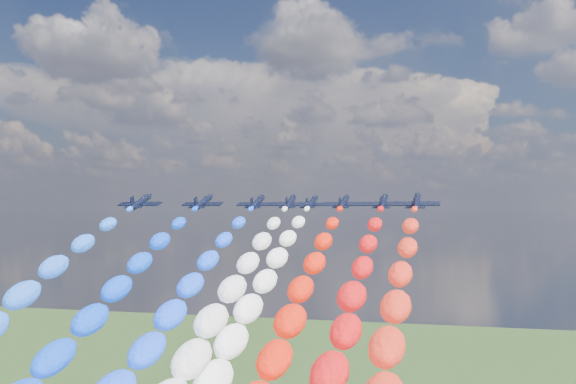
% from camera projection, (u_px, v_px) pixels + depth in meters
% --- Properties ---
extents(jet_0, '(8.98, 11.93, 5.61)m').
position_uv_depth(jet_0, '(141.00, 202.00, 136.54)').
color(jet_0, black).
extents(jet_1, '(8.46, 11.56, 5.61)m').
position_uv_depth(jet_1, '(203.00, 202.00, 144.27)').
color(jet_1, black).
extents(jet_2, '(8.51, 11.59, 5.61)m').
position_uv_depth(jet_2, '(257.00, 202.00, 149.14)').
color(jet_2, black).
extents(jet_3, '(9.11, 12.02, 5.61)m').
position_uv_depth(jet_3, '(290.00, 202.00, 144.00)').
color(jet_3, black).
extents(jet_4, '(8.79, 11.79, 5.61)m').
position_uv_depth(jet_4, '(312.00, 203.00, 155.32)').
color(jet_4, black).
extents(trail_4, '(6.56, 113.08, 55.57)m').
position_uv_depth(trail_4, '(224.00, 381.00, 98.76)').
color(trail_4, white).
extents(jet_5, '(8.56, 11.63, 5.61)m').
position_uv_depth(jet_5, '(344.00, 202.00, 143.58)').
color(jet_5, black).
extents(jet_6, '(8.46, 11.55, 5.61)m').
position_uv_depth(jet_6, '(383.00, 202.00, 135.21)').
color(jet_6, black).
extents(jet_7, '(8.43, 11.53, 5.61)m').
position_uv_depth(jet_7, '(416.00, 201.00, 124.76)').
color(jet_7, black).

